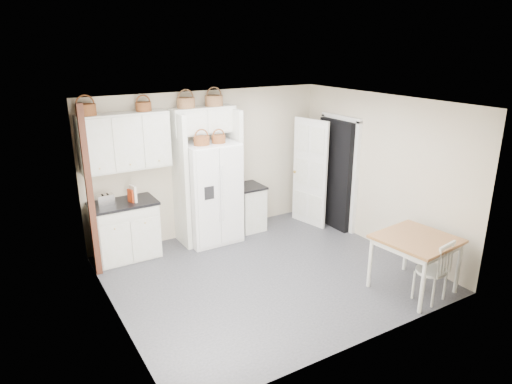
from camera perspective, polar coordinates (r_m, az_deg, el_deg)
floor at (r=7.12m, az=1.33°, el=-10.20°), size 4.50×4.50×0.00m
ceiling at (r=6.31m, az=1.50°, el=11.05°), size 4.50×4.50×0.00m
wall_back at (r=8.28m, az=-6.00°, el=3.55°), size 4.50×0.00×4.50m
wall_left at (r=5.79m, az=-17.83°, el=-3.85°), size 0.00×4.00×4.00m
wall_right at (r=7.98m, az=15.22°, el=2.42°), size 0.00×4.00×4.00m
refrigerator at (r=8.00m, az=-5.68°, el=-0.07°), size 0.92×0.74×1.77m
base_cab_left at (r=7.76m, az=-16.03°, el=-4.69°), size 0.99×0.63×0.92m
base_cab_right at (r=8.59m, az=-0.90°, el=-2.03°), size 0.47×0.56×0.82m
dining_table at (r=6.90m, az=19.12°, el=-8.47°), size 1.07×1.07×0.81m
windsor_chair at (r=6.72m, az=21.04°, el=-9.14°), size 0.49×0.45×0.88m
counter_left at (r=7.59m, az=-16.34°, el=-1.35°), size 1.03×0.67×0.04m
counter_right at (r=8.45m, az=-0.91°, el=0.70°), size 0.50×0.60×0.04m
toaster at (r=7.48m, az=-18.30°, el=-0.95°), size 0.26×0.16×0.17m
cookbook_red at (r=7.50m, az=-15.41°, el=-0.46°), size 0.07×0.14×0.21m
cookbook_cream at (r=7.51m, az=-15.10°, el=-0.20°), size 0.07×0.18×0.27m
basket_upper_a at (r=7.30m, az=-20.51°, el=9.60°), size 0.30×0.30×0.17m
basket_upper_c at (r=7.51m, az=-13.88°, el=10.32°), size 0.25×0.25×0.14m
basket_bridge_a at (r=7.74m, az=-8.75°, el=10.97°), size 0.30×0.30×0.17m
basket_bridge_b at (r=7.95m, az=-5.27°, el=11.32°), size 0.31×0.31×0.18m
basket_fridge_a at (r=7.59m, az=-6.82°, el=6.38°), size 0.27×0.27×0.14m
basket_fridge_b at (r=7.72m, az=-4.70°, el=6.60°), size 0.24×0.24×0.13m
upper_cabinet at (r=7.50m, az=-16.07°, el=6.08°), size 1.40×0.34×0.90m
bridge_cabinet at (r=7.90m, az=-6.66°, el=8.92°), size 1.12×0.34×0.45m
fridge_panel_left at (r=7.81m, az=-9.41°, el=1.34°), size 0.08×0.60×2.30m
fridge_panel_right at (r=8.22m, az=-2.80°, el=2.42°), size 0.08×0.60×2.30m
trim_post at (r=7.05m, az=-20.07°, el=-0.14°), size 0.09×0.09×2.60m
doorway_void at (r=8.69m, az=9.97°, el=2.18°), size 0.18×0.85×2.05m
door_slab at (r=8.71m, az=6.74°, el=2.38°), size 0.21×0.79×2.05m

